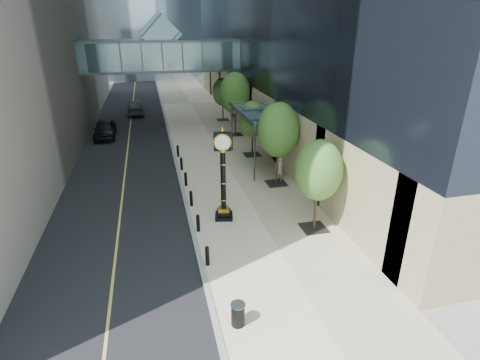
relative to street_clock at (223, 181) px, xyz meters
name	(u,v)px	position (x,y,z in m)	size (l,w,h in m)	color
ground	(268,270)	(1.04, -5.37, -2.40)	(320.00, 320.00, 0.00)	gray
road	(133,106)	(-5.96, 34.63, -2.39)	(8.00, 180.00, 0.02)	black
sidewalk	(190,103)	(2.04, 34.63, -2.37)	(8.00, 180.00, 0.06)	beige
curb	(162,105)	(-1.96, 34.63, -2.36)	(0.25, 180.00, 0.07)	gray
skywalk	(161,53)	(-1.96, 22.63, 5.32)	(17.00, 4.20, 5.80)	slate
entrance_canopy	(258,113)	(4.52, 8.63, 1.80)	(3.00, 8.00, 4.38)	#383F44
bollard_row	(188,189)	(-1.66, 3.63, -1.89)	(0.20, 16.20, 0.90)	black
street_trees	(253,112)	(4.64, 10.69, 1.39)	(3.03, 28.42, 6.23)	black
street_clock	(223,181)	(0.00, 0.00, 0.00)	(1.19, 1.19, 5.39)	black
trash_bin	(238,315)	(-1.14, -8.40, -1.89)	(0.52, 0.52, 0.90)	black
pedestrian	(279,169)	(4.89, 4.41, -1.38)	(0.70, 0.46, 1.92)	#A39E96
car_near	(105,129)	(-8.20, 19.37, -1.52)	(2.03, 5.04, 1.72)	black
car_far	(136,107)	(-5.38, 29.37, -1.53)	(1.80, 5.16, 1.70)	black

